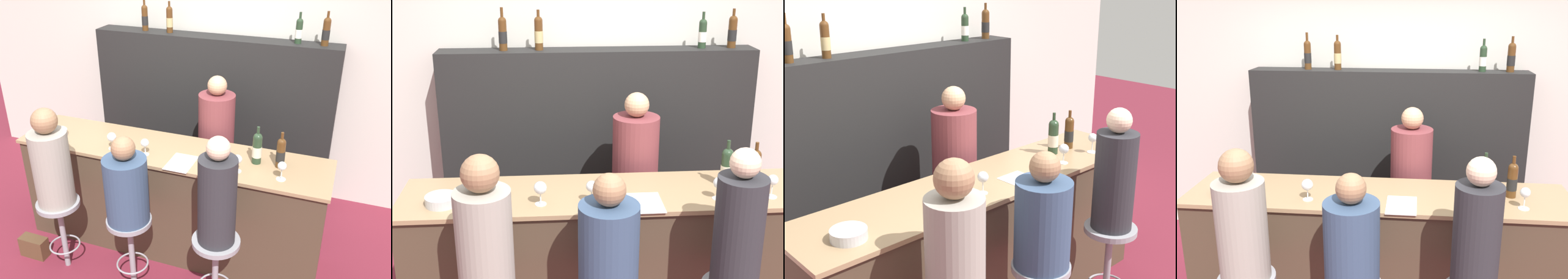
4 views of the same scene
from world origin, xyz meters
The scene contains 19 objects.
wall_back centered at (0.00, 1.71, 1.30)m, with size 6.40×0.05×2.60m.
bar_counter centered at (0.00, 0.30, 0.52)m, with size 2.83×0.64×1.05m.
back_bar_cabinet centered at (0.00, 1.49, 0.90)m, with size 2.65×0.28×1.80m.
wine_bottle_counter_0 centered at (0.78, 0.34, 1.19)m, with size 0.08×0.08×0.33m.
wine_bottle_counter_1 centered at (0.97, 0.34, 1.18)m, with size 0.07×0.07×0.31m.
wine_bottle_backbar_0 centered at (-0.78, 1.49, 1.94)m, with size 0.07×0.07×0.35m.
wine_bottle_backbar_1 centered at (-0.49, 1.49, 1.94)m, with size 0.07×0.07×0.33m.
wine_bottle_backbar_2 centered at (0.87, 1.49, 1.92)m, with size 0.07×0.07×0.30m.
wine_bottle_backbar_3 centered at (1.13, 1.49, 1.94)m, with size 0.07×0.07×0.32m.
wine_glass_0 centered at (-0.48, 0.15, 1.16)m, with size 0.08×0.08×0.16m.
wine_glass_1 centered at (-0.16, 0.15, 1.15)m, with size 0.07×0.07×0.15m.
wine_glass_2 centered at (0.67, 0.15, 1.15)m, with size 0.07×0.07×0.15m.
wine_glass_3 centered at (1.02, 0.15, 1.16)m, with size 0.08×0.08×0.16m.
metal_bowl centered at (-1.11, 0.19, 1.08)m, with size 0.20×0.20×0.06m.
tasting_menu centered at (0.19, 0.11, 1.05)m, with size 0.21×0.30×0.00m.
guest_seated_left centered at (-0.79, -0.32, 1.08)m, with size 0.32×0.32×0.87m.
guest_seated_middle centered at (-0.10, -0.32, 1.01)m, with size 0.35×0.35×0.74m.
guest_seated_right centered at (0.65, -0.32, 1.08)m, with size 0.28×0.28×0.87m.
bartender centered at (0.24, 0.91, 0.72)m, with size 0.36×0.36×1.57m.
Camera 2 is at (-0.41, -3.00, 2.57)m, focal length 50.00 mm.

